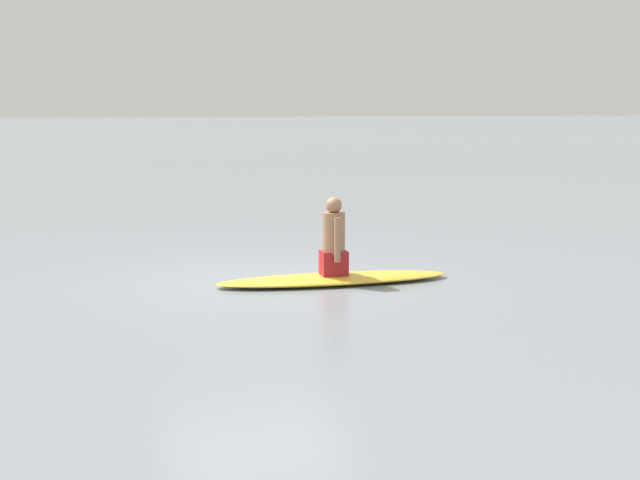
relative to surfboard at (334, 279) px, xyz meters
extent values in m
plane|color=gray|center=(0.38, 0.97, -0.06)|extent=(400.00, 400.00, 0.00)
ellipsoid|color=gold|center=(0.00, 0.00, 0.00)|extent=(1.09, 3.26, 0.11)
cube|color=#A51E23|center=(0.00, 0.00, 0.22)|extent=(0.31, 0.37, 0.32)
cylinder|color=#9E7051|center=(0.00, 0.00, 0.63)|extent=(0.33, 0.33, 0.54)
sphere|color=#9E7051|center=(0.00, 0.00, 1.00)|extent=(0.22, 0.22, 0.22)
cylinder|color=#9E7051|center=(-0.18, 0.02, 0.56)|extent=(0.09, 0.09, 0.59)
cylinder|color=#9E7051|center=(0.18, -0.02, 0.56)|extent=(0.09, 0.09, 0.59)
camera|label=1|loc=(-10.53, 4.07, 2.28)|focal=48.05mm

